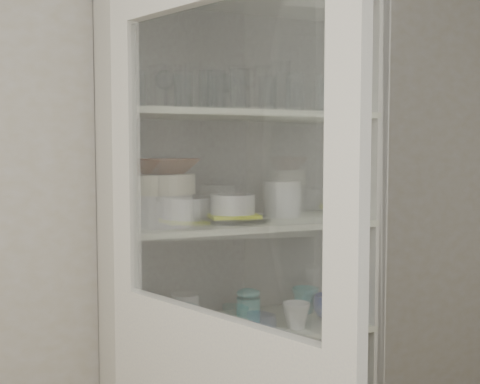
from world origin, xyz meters
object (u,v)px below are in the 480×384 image
object	(u,v)px
goblet_2	(227,92)
goblet_1	(223,92)
mug_teal	(305,300)
cream_bowl	(164,184)
teal_jar	(248,307)
white_canister	(185,310)
mug_white	(296,316)
terracotta_bowl	(164,166)
plate_stack_front	(164,210)
white_ramekin	(233,204)
goblet_3	(323,95)
pantry_cabinet	(234,299)
grey_bowl_stack	(282,199)
plate_stack_back	(190,207)
measuring_cups	(189,331)
goblet_0	(166,89)
glass_platter	(233,219)
yellow_trivet	(233,215)
mug_blue	(328,307)

from	to	relation	value
goblet_2	goblet_1	bearing A→B (deg)	113.75
goblet_1	mug_teal	distance (m)	0.90
cream_bowl	teal_jar	world-z (taller)	cream_bowl
cream_bowl	white_canister	distance (m)	0.51
mug_white	terracotta_bowl	bearing A→B (deg)	-172.26
plate_stack_front	white_ramekin	size ratio (longest dim) A/B	1.24
goblet_3	white_canister	xyz separation A→B (m)	(-0.61, -0.04, -0.82)
pantry_cabinet	grey_bowl_stack	bearing A→B (deg)	-9.74
goblet_3	plate_stack_back	xyz separation A→B (m)	(-0.56, 0.03, -0.44)
cream_bowl	goblet_2	bearing A→B (deg)	27.73
white_ramekin	measuring_cups	bearing A→B (deg)	-167.17
goblet_2	goblet_3	world-z (taller)	goblet_3
plate_stack_back	goblet_0	bearing A→B (deg)	174.53
plate_stack_front	plate_stack_back	distance (m)	0.24
pantry_cabinet	white_ramekin	bearing A→B (deg)	-113.99
goblet_3	mug_teal	bearing A→B (deg)	-156.71
goblet_1	white_ramekin	xyz separation A→B (m)	(-0.02, -0.15, -0.42)
goblet_0	plate_stack_front	size ratio (longest dim) A/B	0.87
cream_bowl	white_canister	size ratio (longest dim) A/B	1.75
white_ramekin	glass_platter	bearing A→B (deg)	0.00
white_ramekin	mug_teal	xyz separation A→B (m)	(0.35, 0.09, -0.41)
glass_platter	yellow_trivet	world-z (taller)	yellow_trivet
plate_stack_back	plate_stack_front	bearing A→B (deg)	-129.81
plate_stack_front	mug_white	distance (m)	0.64
plate_stack_front	glass_platter	distance (m)	0.27
terracotta_bowl	glass_platter	bearing A→B (deg)	5.50
pantry_cabinet	glass_platter	xyz separation A→B (m)	(-0.05, -0.10, 0.33)
grey_bowl_stack	goblet_0	bearing A→B (deg)	168.01
plate_stack_back	measuring_cups	size ratio (longest dim) A/B	2.11
mug_white	teal_jar	xyz separation A→B (m)	(-0.13, 0.15, 0.01)
mug_white	goblet_2	bearing A→B (deg)	146.13
mug_teal	white_canister	world-z (taller)	white_canister
cream_bowl	plate_stack_back	bearing A→B (deg)	50.19
white_ramekin	plate_stack_front	bearing A→B (deg)	-174.50
plate_stack_back	terracotta_bowl	world-z (taller)	terracotta_bowl
glass_platter	white_ramekin	size ratio (longest dim) A/B	1.72
plate_stack_back	teal_jar	bearing A→B (deg)	-25.91
plate_stack_front	cream_bowl	bearing A→B (deg)	0.00
plate_stack_back	mug_white	bearing A→B (deg)	-36.88
goblet_2	measuring_cups	xyz separation A→B (m)	(-0.21, -0.17, -0.86)
cream_bowl	mug_white	distance (m)	0.70
grey_bowl_stack	measuring_cups	bearing A→B (deg)	-164.97
goblet_3	mug_blue	world-z (taller)	goblet_3
cream_bowl	goblet_1	bearing A→B (deg)	31.83
grey_bowl_stack	terracotta_bowl	bearing A→B (deg)	-169.11
cream_bowl	mug_blue	world-z (taller)	cream_bowl
terracotta_bowl	white_canister	size ratio (longest dim) A/B	1.77
white_ramekin	mug_teal	distance (m)	0.55
cream_bowl	white_canister	xyz separation A→B (m)	(0.11, 0.11, -0.48)
pantry_cabinet	terracotta_bowl	distance (m)	0.63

